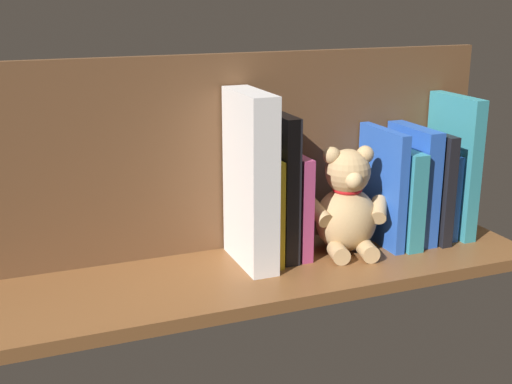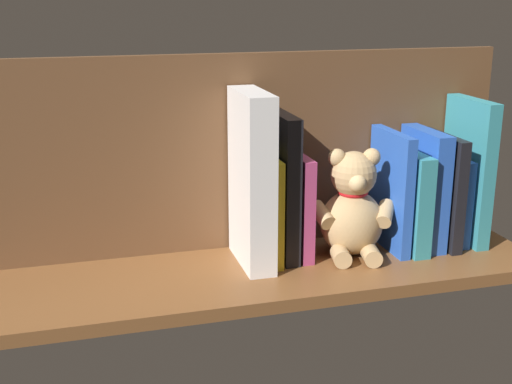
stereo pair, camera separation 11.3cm
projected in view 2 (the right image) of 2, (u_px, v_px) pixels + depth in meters
The scene contains 13 objects.
ground_plane at pixel (256, 273), 116.88cm from camera, with size 100.04×27.22×2.20cm, color brown.
shelf_back_panel at pixel (239, 153), 121.97cm from camera, with size 100.04×1.50×35.35cm, color brown.
book_0 at pixel (468, 171), 126.42cm from camera, with size 2.57×14.14×26.87cm, color teal.
book_1 at pixel (449, 198), 127.75cm from camera, with size 2.16×12.88×16.37cm, color blue.
book_2 at pixel (440, 189), 125.55cm from camera, with size 2.10×14.77×20.68cm, color black.
book_3 at pixel (424, 188), 124.96cm from camera, with size 3.19×13.98×21.57cm, color blue.
book_4 at pixel (406, 199), 123.99cm from camera, with size 3.12×15.06×18.13cm, color teal.
book_5 at pixel (391, 190), 122.94cm from camera, with size 1.86×14.50×21.74cm, color blue.
teddy_bear at pixel (352, 209), 120.07cm from camera, with size 15.43×14.05×19.45cm.
book_6 at pixel (299, 205), 120.16cm from camera, with size 2.08×11.99×18.33cm, color #B23F72.
book_7 at pixel (283, 187), 118.22cm from camera, with size 2.66×12.27×25.64cm, color black.
book_8 at pixel (269, 208), 118.13cm from camera, with size 1.70×13.05×18.76cm, color yellow.
dictionary_thick_white at pixel (249, 180), 114.55cm from camera, with size 4.69×15.00×29.99cm, color white.
Camera 2 is at (29.09, 103.95, 45.88)cm, focal length 47.61 mm.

